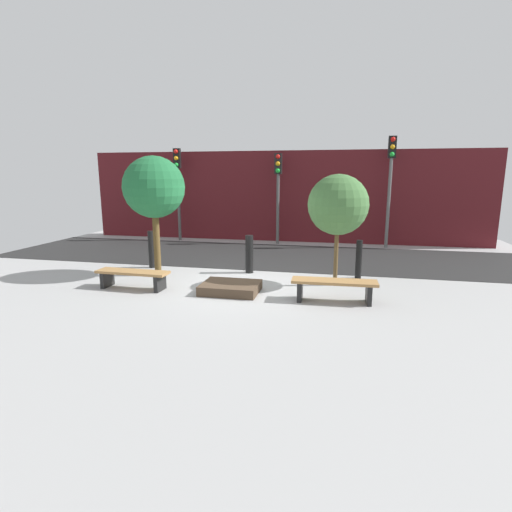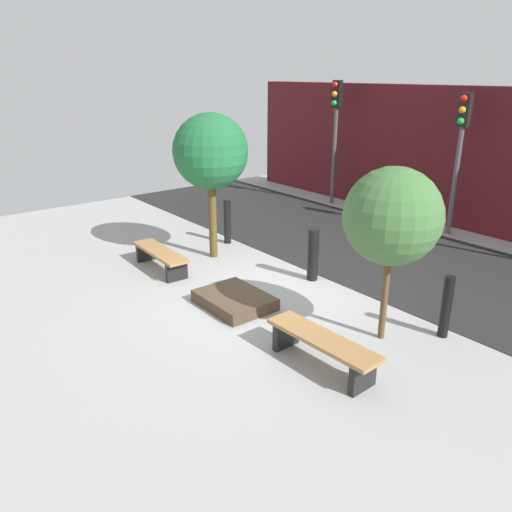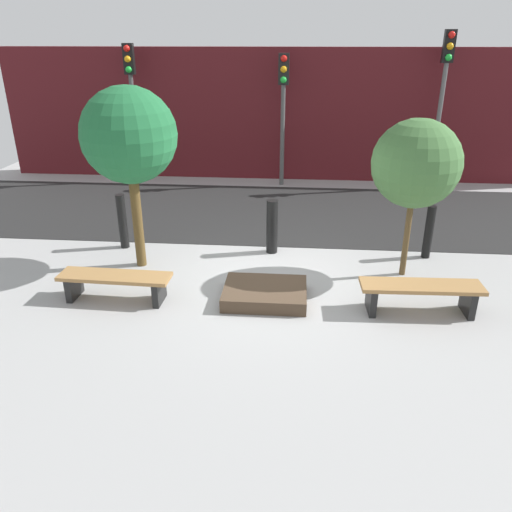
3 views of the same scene
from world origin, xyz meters
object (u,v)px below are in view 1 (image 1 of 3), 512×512
Objects in this scene: bollard_far_left at (151,249)px; bollard_left at (249,254)px; bollard_center at (359,259)px; traffic_light_west at (178,178)px; traffic_light_mid_east at (391,172)px; tree_behind_right_bench at (338,205)px; traffic_light_mid_west at (278,182)px; tree_behind_left_bench at (154,188)px; bench_left at (133,276)px; planter_bed at (231,288)px; bench_right at (334,286)px.

bollard_left is (2.94, 0.00, -0.02)m from bollard_far_left.
bollard_center is at bearing 0.00° from bollard_far_left.
traffic_light_west is 0.92× the size of traffic_light_mid_east.
traffic_light_west is (-6.49, 5.70, 0.59)m from tree_behind_right_bench.
traffic_light_mid_west is (2.94, 4.90, 1.87)m from bollard_far_left.
tree_behind_right_bench is (4.73, 0.00, -0.37)m from tree_behind_left_bench.
bollard_center reaches higher than bench_left.
bench_left is at bearing -74.82° from bollard_far_left.
planter_bed is at bearing -33.38° from bollard_far_left.
traffic_light_west reaches higher than bench_left.
planter_bed is at bearing 6.73° from bench_left.
traffic_light_west reaches higher than traffic_light_mid_west.
traffic_light_mid_east is at bearing 34.75° from bollard_far_left.
tree_behind_right_bench is 1.77m from bollard_center.
traffic_light_mid_west is at bearing 73.34° from bench_left.
bench_left is 5.73m from bollard_center.
tree_behind_right_bench is at bearing 17.70° from bench_left.
traffic_light_mid_east is (4.12, 6.84, 2.67)m from planter_bed.
traffic_light_mid_east is (4.12, 0.00, 0.36)m from traffic_light_mid_west.
traffic_light_west is 4.13m from traffic_light_mid_west.
traffic_light_west reaches higher than planter_bed.
traffic_light_west reaches higher than bollard_far_left.
traffic_light_mid_west is (0.00, 4.90, 1.89)m from bollard_left.
traffic_light_mid_east is (8.25, 0.00, 0.21)m from traffic_light_west.
tree_behind_left_bench reaches higher than bollard_center.
bench_right is at bearing -4.84° from planter_bed.
bollard_left is at bearing -90.00° from traffic_light_mid_west.
bench_right reaches higher than bench_left.
bollard_left reaches higher than bench_right.
traffic_light_west is (-4.12, 6.84, 2.46)m from planter_bed.
bollard_center is 5.53m from traffic_light_mid_east.
traffic_light_mid_east is (1.76, 7.04, 2.43)m from bench_right.
bollard_far_left reaches higher than planter_bed.
traffic_light_mid_west is at bearing 67.49° from tree_behind_left_bench.
bollard_center is (0.58, 0.80, -1.47)m from tree_behind_right_bench.
tree_behind_right_bench is at bearing 0.00° from tree_behind_left_bench.
traffic_light_mid_west is at bearing 106.66° from bench_right.
tree_behind_right_bench is 5.56m from bollard_far_left.
bollard_far_left is 5.43m from traffic_light_west.
bollard_left is (2.36, 0.80, -1.82)m from tree_behind_left_bench.
bollard_left reaches higher than bollard_center.
tree_behind_left_bench reaches higher than bollard_left.
tree_behind_right_bench is 8.66m from traffic_light_west.
tree_behind_left_bench is at bearing -171.41° from bollard_center.
planter_bed is at bearing -146.62° from bollard_center.
bench_right is at bearing -71.45° from traffic_light_mid_west.
traffic_light_mid_west is at bearing 90.00° from planter_bed.
bollard_left is at bearing 90.00° from planter_bed.
bench_left is at bearing -137.84° from bollard_left.
bench_left is 1.75× the size of bollard_center.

